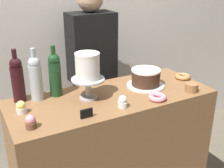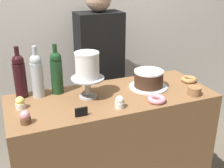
% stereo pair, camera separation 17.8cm
% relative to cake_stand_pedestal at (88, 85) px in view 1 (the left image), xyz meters
% --- Properties ---
extents(back_wall, '(6.00, 0.05, 2.60)m').
position_rel_cake_stand_pedestal_xyz_m(back_wall, '(0.15, 0.80, 0.25)').
color(back_wall, silver).
rests_on(back_wall, ground_plane).
extents(display_counter, '(1.31, 0.53, 0.96)m').
position_rel_cake_stand_pedestal_xyz_m(display_counter, '(0.15, -0.04, -0.57)').
color(display_counter, brown).
rests_on(display_counter, ground_plane).
extents(cake_stand_pedestal, '(0.21, 0.21, 0.13)m').
position_rel_cake_stand_pedestal_xyz_m(cake_stand_pedestal, '(0.00, 0.00, 0.00)').
color(cake_stand_pedestal, '#B2B2B7').
rests_on(cake_stand_pedestal, display_counter).
extents(white_layer_cake, '(0.15, 0.15, 0.16)m').
position_rel_cake_stand_pedestal_xyz_m(white_layer_cake, '(0.00, 0.00, 0.12)').
color(white_layer_cake, white).
rests_on(white_layer_cake, cake_stand_pedestal).
extents(silver_serving_platter, '(0.26, 0.26, 0.01)m').
position_rel_cake_stand_pedestal_xyz_m(silver_serving_platter, '(0.43, -0.00, -0.08)').
color(silver_serving_platter, white).
rests_on(silver_serving_platter, display_counter).
extents(chocolate_round_cake, '(0.20, 0.20, 0.11)m').
position_rel_cake_stand_pedestal_xyz_m(chocolate_round_cake, '(0.43, -0.00, -0.02)').
color(chocolate_round_cake, '#3D2619').
rests_on(chocolate_round_cake, silver_serving_platter).
extents(wine_bottle_green, '(0.08, 0.08, 0.33)m').
position_rel_cake_stand_pedestal_xyz_m(wine_bottle_green, '(-0.16, 0.14, 0.06)').
color(wine_bottle_green, '#193D1E').
rests_on(wine_bottle_green, display_counter).
extents(wine_bottle_clear, '(0.08, 0.08, 0.33)m').
position_rel_cake_stand_pedestal_xyz_m(wine_bottle_clear, '(-0.28, 0.13, 0.06)').
color(wine_bottle_clear, '#B2BCC1').
rests_on(wine_bottle_clear, display_counter).
extents(wine_bottle_dark_red, '(0.08, 0.08, 0.33)m').
position_rel_cake_stand_pedestal_xyz_m(wine_bottle_dark_red, '(-0.38, 0.17, 0.06)').
color(wine_bottle_dark_red, black).
rests_on(wine_bottle_dark_red, display_counter).
extents(cupcake_vanilla, '(0.06, 0.06, 0.07)m').
position_rel_cake_stand_pedestal_xyz_m(cupcake_vanilla, '(0.13, -0.21, -0.05)').
color(cupcake_vanilla, white).
rests_on(cupcake_vanilla, display_counter).
extents(cupcake_strawberry, '(0.06, 0.06, 0.07)m').
position_rel_cake_stand_pedestal_xyz_m(cupcake_strawberry, '(-0.40, -0.19, -0.05)').
color(cupcake_strawberry, brown).
rests_on(cupcake_strawberry, display_counter).
extents(cupcake_lemon, '(0.06, 0.06, 0.07)m').
position_rel_cake_stand_pedestal_xyz_m(cupcake_lemon, '(-0.41, -0.00, -0.05)').
color(cupcake_lemon, white).
rests_on(cupcake_lemon, display_counter).
extents(donut_pink, '(0.11, 0.11, 0.03)m').
position_rel_cake_stand_pedestal_xyz_m(donut_pink, '(0.37, -0.22, -0.07)').
color(donut_pink, pink).
rests_on(donut_pink, display_counter).
extents(donut_maple, '(0.11, 0.11, 0.03)m').
position_rel_cake_stand_pedestal_xyz_m(donut_maple, '(0.75, -0.02, -0.07)').
color(donut_maple, '#B27F47').
rests_on(donut_maple, display_counter).
extents(cookie_stack, '(0.08, 0.08, 0.06)m').
position_rel_cake_stand_pedestal_xyz_m(cookie_stack, '(0.64, -0.22, -0.06)').
color(cookie_stack, olive).
rests_on(cookie_stack, display_counter).
extents(price_sign_chalkboard, '(0.07, 0.01, 0.05)m').
position_rel_cake_stand_pedestal_xyz_m(price_sign_chalkboard, '(-0.11, -0.22, -0.06)').
color(price_sign_chalkboard, black).
rests_on(price_sign_chalkboard, display_counter).
extents(barista_figure, '(0.36, 0.22, 1.60)m').
position_rel_cake_stand_pedestal_xyz_m(barista_figure, '(0.27, 0.53, -0.21)').
color(barista_figure, black).
rests_on(barista_figure, ground_plane).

